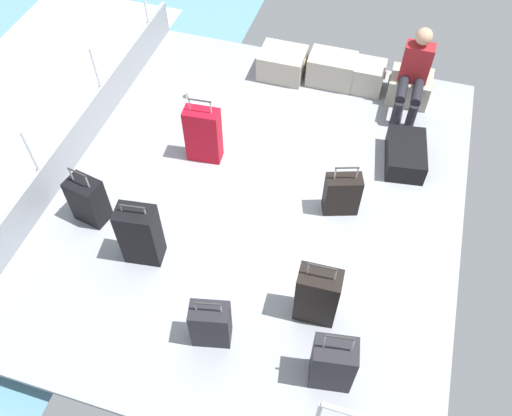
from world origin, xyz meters
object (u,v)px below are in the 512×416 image
cargo_crate_1 (331,69)px  suitcase_0 (405,154)px  suitcase_4 (211,324)px  cargo_crate_2 (364,76)px  cargo_crate_0 (282,63)px  cargo_crate_3 (409,87)px  suitcase_3 (88,200)px  suitcase_7 (317,295)px  suitcase_2 (342,194)px  suitcase_5 (333,363)px  paper_cup (188,94)px  suitcase_6 (203,135)px  passenger_seated (414,72)px  suitcase_1 (140,235)px

cargo_crate_1 → suitcase_0: 1.64m
suitcase_4 → cargo_crate_1: bearing=86.1°
cargo_crate_2 → suitcase_0: (0.69, -1.19, -0.05)m
cargo_crate_0 → cargo_crate_3: 1.67m
cargo_crate_1 → suitcase_3: suitcase_3 is taller
suitcase_7 → cargo_crate_0: bearing=110.2°
suitcase_2 → suitcase_5: 1.87m
paper_cup → suitcase_7: bearing=-48.3°
suitcase_6 → suitcase_7: bearing=-43.6°
suitcase_2 → suitcase_5: suitcase_5 is taller
cargo_crate_3 → suitcase_3: size_ratio=0.76×
passenger_seated → suitcase_7: size_ratio=1.25×
suitcase_0 → suitcase_3: bearing=-150.2°
cargo_crate_2 → suitcase_3: size_ratio=0.73×
cargo_crate_0 → passenger_seated: size_ratio=0.60×
suitcase_3 → suitcase_4: (1.68, -0.93, -0.01)m
suitcase_2 → suitcase_5: bearing=-81.2°
suitcase_4 → paper_cup: size_ratio=6.51×
cargo_crate_0 → passenger_seated: passenger_seated is taller
passenger_seated → cargo_crate_0: bearing=174.3°
suitcase_2 → cargo_crate_1: bearing=104.7°
suitcase_4 → suitcase_7: suitcase_7 is taller
suitcase_7 → cargo_crate_3: bearing=82.4°
suitcase_0 → suitcase_7: suitcase_7 is taller
suitcase_0 → suitcase_4: (-1.39, -2.68, 0.13)m
cargo_crate_1 → passenger_seated: size_ratio=0.60×
cargo_crate_1 → suitcase_3: bearing=-123.4°
cargo_crate_0 → cargo_crate_3: cargo_crate_0 is taller
suitcase_3 → cargo_crate_1: bearing=56.6°
suitcase_4 → paper_cup: (-1.42, 3.03, -0.21)m
suitcase_0 → suitcase_7: size_ratio=0.88×
cargo_crate_0 → suitcase_0: size_ratio=0.86×
passenger_seated → suitcase_7: passenger_seated is taller
cargo_crate_2 → passenger_seated: (0.58, -0.21, 0.35)m
cargo_crate_1 → suitcase_0: (1.12, -1.19, -0.06)m
suitcase_0 → suitcase_1: bearing=-138.7°
cargo_crate_3 → suitcase_0: 1.16m
suitcase_7 → paper_cup: bearing=131.7°
suitcase_1 → cargo_crate_1: bearing=69.5°
suitcase_6 → suitcase_4: bearing=-68.1°
cargo_crate_0 → suitcase_6: (-0.46, -1.73, 0.17)m
suitcase_0 → suitcase_4: suitcase_4 is taller
suitcase_3 → cargo_crate_2: bearing=51.1°
cargo_crate_1 → suitcase_0: bearing=-46.7°
suitcase_5 → suitcase_6: bearing=132.0°
cargo_crate_2 → suitcase_5: suitcase_5 is taller
cargo_crate_1 → suitcase_6: bearing=-122.0°
suitcase_5 → suitcase_1: bearing=161.2°
cargo_crate_3 → passenger_seated: passenger_seated is taller
cargo_crate_0 → suitcase_3: suitcase_3 is taller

